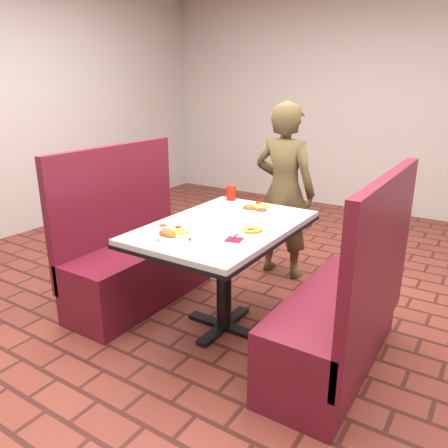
{
  "coord_description": "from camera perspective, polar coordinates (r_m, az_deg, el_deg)",
  "views": [
    {
      "loc": [
        1.43,
        -2.22,
        1.6
      ],
      "look_at": [
        0.0,
        0.0,
        0.75
      ],
      "focal_mm": 35.0,
      "sensor_mm": 36.0,
      "label": 1
    }
  ],
  "objects": [
    {
      "name": "room",
      "position": [
        2.66,
        0.0,
        24.6
      ],
      "size": [
        7.0,
        7.04,
        2.82
      ],
      "color": "brown",
      "rests_on": "ground"
    },
    {
      "name": "dining_table",
      "position": [
        2.8,
        0.0,
        -1.87
      ],
      "size": [
        0.81,
        1.21,
        0.75
      ],
      "color": "silver",
      "rests_on": "ground"
    },
    {
      "name": "booth_bench_left",
      "position": [
        3.39,
        -11.45,
        -4.52
      ],
      "size": [
        0.47,
        1.2,
        1.17
      ],
      "color": "maroon",
      "rests_on": "ground"
    },
    {
      "name": "booth_bench_right",
      "position": [
        2.63,
        15.08,
        -11.68
      ],
      "size": [
        0.47,
        1.2,
        1.17
      ],
      "color": "maroon",
      "rests_on": "ground"
    },
    {
      "name": "diner_person",
      "position": [
        3.7,
        7.86,
        4.21
      ],
      "size": [
        0.54,
        0.36,
        1.47
      ],
      "primitive_type": "imported",
      "rotation": [
        0.0,
        0.0,
        3.13
      ],
      "color": "brown",
      "rests_on": "ground"
    },
    {
      "name": "near_dinner_plate",
      "position": [
        2.57,
        -6.69,
        -0.94
      ],
      "size": [
        0.24,
        0.24,
        0.08
      ],
      "rotation": [
        0.0,
        0.0,
        -0.1
      ],
      "color": "white",
      "rests_on": "dining_table"
    },
    {
      "name": "far_dinner_plate",
      "position": [
        3.08,
        4.28,
        2.28
      ],
      "size": [
        0.28,
        0.28,
        0.07
      ],
      "rotation": [
        0.0,
        0.0,
        -0.04
      ],
      "color": "white",
      "rests_on": "dining_table"
    },
    {
      "name": "plantain_plate",
      "position": [
        2.61,
        3.68,
        -0.94
      ],
      "size": [
        0.19,
        0.19,
        0.03
      ],
      "rotation": [
        0.0,
        0.0,
        0.43
      ],
      "color": "white",
      "rests_on": "dining_table"
    },
    {
      "name": "maroon_napkin",
      "position": [
        2.49,
        1.32,
        -2.06
      ],
      "size": [
        0.11,
        0.11,
        0.0
      ],
      "primitive_type": "cube",
      "rotation": [
        0.0,
        0.0,
        0.22
      ],
      "color": "maroon",
      "rests_on": "dining_table"
    },
    {
      "name": "spoon_utensil",
      "position": [
        2.54,
        1.46,
        -1.58
      ],
      "size": [
        0.04,
        0.14,
        0.0
      ],
      "primitive_type": "cube",
      "rotation": [
        0.0,
        0.0,
        0.22
      ],
      "color": "silver",
      "rests_on": "dining_table"
    },
    {
      "name": "red_tumbler",
      "position": [
        3.34,
        0.92,
        4.11
      ],
      "size": [
        0.07,
        0.07,
        0.11
      ],
      "primitive_type": "cylinder",
      "color": "red",
      "rests_on": "dining_table"
    },
    {
      "name": "paper_napkin",
      "position": [
        2.27,
        -0.98,
        -4.0
      ],
      "size": [
        0.22,
        0.19,
        0.01
      ],
      "primitive_type": "cube",
      "rotation": [
        0.0,
        0.0,
        -0.24
      ],
      "color": "white",
      "rests_on": "dining_table"
    },
    {
      "name": "knife_utensil",
      "position": [
        2.53,
        -4.33,
        -1.57
      ],
      "size": [
        0.1,
        0.16,
        0.0
      ],
      "primitive_type": "cube",
      "rotation": [
        0.0,
        0.0,
        0.53
      ],
      "color": "silver",
      "rests_on": "dining_table"
    },
    {
      "name": "fork_utensil",
      "position": [
        2.52,
        -7.73,
        -1.82
      ],
      "size": [
        0.04,
        0.16,
        0.0
      ],
      "primitive_type": "cube",
      "rotation": [
        0.0,
        0.0,
        -0.18
      ],
      "color": "silver",
      "rests_on": "dining_table"
    },
    {
      "name": "lettuce_shreds",
      "position": [
        2.8,
        1.35,
        0.2
      ],
      "size": [
        0.28,
        0.32,
        0.0
      ],
      "primitive_type": null,
      "color": "#9DC64F",
      "rests_on": "dining_table"
    }
  ]
}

